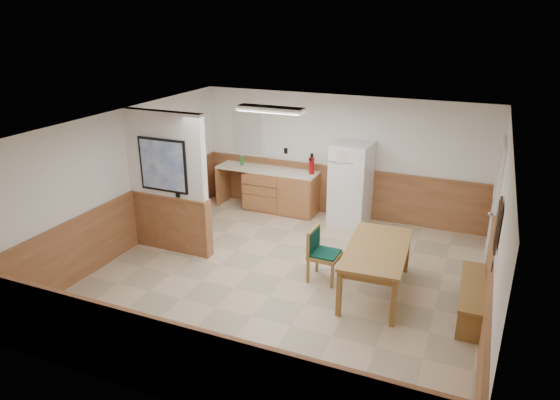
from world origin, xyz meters
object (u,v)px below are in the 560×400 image
at_px(dining_bench, 472,292).
at_px(soap_bottle, 242,161).
at_px(refrigerator, 351,184).
at_px(dining_chair, 319,250).
at_px(fire_extinguisher, 312,165).
at_px(dining_table, 377,253).

xyz_separation_m(dining_bench, soap_bottle, (-4.91, 2.60, 0.66)).
relative_size(refrigerator, dining_chair, 1.94).
relative_size(refrigerator, dining_bench, 1.10).
xyz_separation_m(fire_extinguisher, soap_bottle, (-1.59, -0.02, -0.09)).
height_order(dining_table, dining_bench, dining_table).
distance_m(refrigerator, soap_bottle, 2.46).
bearing_deg(soap_bottle, dining_table, -35.70).
bearing_deg(dining_bench, fire_extinguisher, 140.59).
xyz_separation_m(dining_table, dining_chair, (-0.92, 0.06, -0.16)).
height_order(dining_table, fire_extinguisher, fire_extinguisher).
xyz_separation_m(refrigerator, fire_extinguisher, (-0.86, 0.09, 0.27)).
relative_size(dining_bench, soap_bottle, 7.26).
height_order(refrigerator, dining_table, refrigerator).
xyz_separation_m(dining_bench, fire_extinguisher, (-3.32, 2.62, 0.75)).
height_order(dining_chair, soap_bottle, soap_bottle).
bearing_deg(dining_table, dining_bench, -5.46).
xyz_separation_m(dining_table, dining_bench, (1.37, -0.05, -0.32)).
xyz_separation_m(dining_table, soap_bottle, (-3.54, 2.54, 0.35)).
relative_size(dining_table, dining_chair, 2.10).
bearing_deg(dining_chair, fire_extinguisher, 114.34).
bearing_deg(soap_bottle, refrigerator, -1.70).
bearing_deg(dining_table, dining_chair, 172.66).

